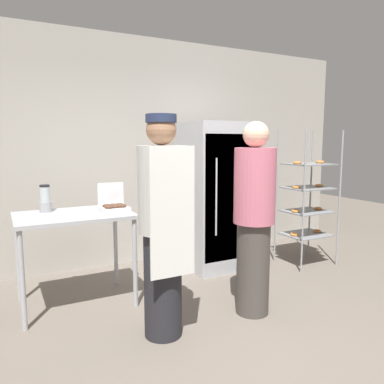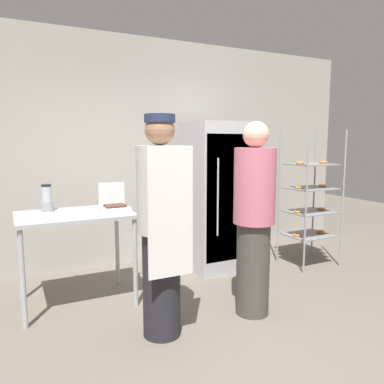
{
  "view_description": "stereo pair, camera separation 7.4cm",
  "coord_description": "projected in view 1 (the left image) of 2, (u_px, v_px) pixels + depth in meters",
  "views": [
    {
      "loc": [
        -1.67,
        -2.34,
        1.58
      ],
      "look_at": [
        -0.09,
        0.68,
        1.12
      ],
      "focal_mm": 35.0,
      "sensor_mm": 36.0,
      "label": 1
    },
    {
      "loc": [
        -1.6,
        -2.38,
        1.58
      ],
      "look_at": [
        -0.09,
        0.68,
        1.12
      ],
      "focal_mm": 35.0,
      "sensor_mm": 36.0,
      "label": 2
    }
  ],
  "objects": [
    {
      "name": "person_customer",
      "position": [
        254.0,
        218.0,
        3.36
      ],
      "size": [
        0.37,
        0.37,
        1.75
      ],
      "color": "#47423D",
      "rests_on": "ground_plane"
    },
    {
      "name": "person_baker",
      "position": [
        162.0,
        224.0,
        2.95
      ],
      "size": [
        0.38,
        0.4,
        1.78
      ],
      "color": "#232328",
      "rests_on": "ground_plane"
    },
    {
      "name": "blender_pitcher",
      "position": [
        45.0,
        200.0,
        3.61
      ],
      "size": [
        0.12,
        0.12,
        0.26
      ],
      "color": "#99999E",
      "rests_on": "prep_counter"
    },
    {
      "name": "ground_plane",
      "position": [
        241.0,
        337.0,
        3.04
      ],
      "size": [
        14.0,
        14.0,
        0.0
      ],
      "primitive_type": "plane",
      "color": "#6B6056"
    },
    {
      "name": "baking_rack",
      "position": [
        307.0,
        199.0,
        4.78
      ],
      "size": [
        0.62,
        0.52,
        1.71
      ],
      "color": "#93969B",
      "rests_on": "ground_plane"
    },
    {
      "name": "donut_box",
      "position": [
        114.0,
        207.0,
        3.61
      ],
      "size": [
        0.26,
        0.23,
        0.28
      ],
      "color": "white",
      "rests_on": "prep_counter"
    },
    {
      "name": "back_wall",
      "position": [
        141.0,
        152.0,
        4.88
      ],
      "size": [
        6.4,
        0.12,
        2.88
      ],
      "primitive_type": "cube",
      "color": "#ADA89E",
      "rests_on": "ground_plane"
    },
    {
      "name": "prep_counter",
      "position": [
        74.0,
        224.0,
        3.55
      ],
      "size": [
        1.06,
        0.73,
        0.9
      ],
      "color": "#ADAFB5",
      "rests_on": "ground_plane"
    },
    {
      "name": "refrigerator",
      "position": [
        214.0,
        196.0,
        4.67
      ],
      "size": [
        0.73,
        0.77,
        1.81
      ],
      "color": "#ADAFB5",
      "rests_on": "ground_plane"
    }
  ]
}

